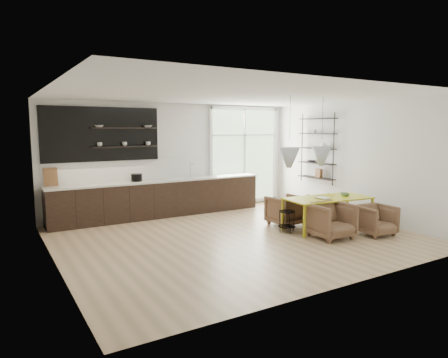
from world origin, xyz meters
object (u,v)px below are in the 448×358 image
armchair_back_right (325,207)px  armchair_front_right (376,220)px  armchair_back_left (286,210)px  wire_stool (287,218)px  dining_table (328,200)px  armchair_front_left (331,220)px

armchair_back_right → armchair_front_right: bearing=97.0°
armchair_front_right → armchair_back_right: bearing=89.4°
armchair_back_left → wire_stool: bearing=49.2°
armchair_front_right → wire_stool: bearing=145.8°
dining_table → armchair_back_right: dining_table is taller
dining_table → armchair_back_left: bearing=131.1°
wire_stool → armchair_back_left: bearing=51.9°
armchair_front_left → wire_stool: size_ratio=1.72×
armchair_back_left → armchair_front_left: (0.06, -1.35, 0.02)m
wire_stool → armchair_front_left: bearing=-60.3°
dining_table → wire_stool: dining_table is taller
armchair_back_left → armchair_back_right: size_ratio=1.11×
armchair_back_right → armchair_front_right: size_ratio=0.98×
armchair_back_left → armchair_front_left: 1.35m
armchair_front_left → armchair_back_right: bearing=52.3°
armchair_back_right → armchair_front_left: 1.70m
armchair_front_right → wire_stool: size_ratio=1.50×
armchair_back_left → wire_stool: 0.66m
dining_table → armchair_front_right: 1.08m
armchair_back_right → armchair_front_left: armchair_front_left is taller
armchair_back_left → armchair_front_right: (1.05, -1.66, -0.03)m
armchair_back_left → wire_stool: armchair_back_left is taller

